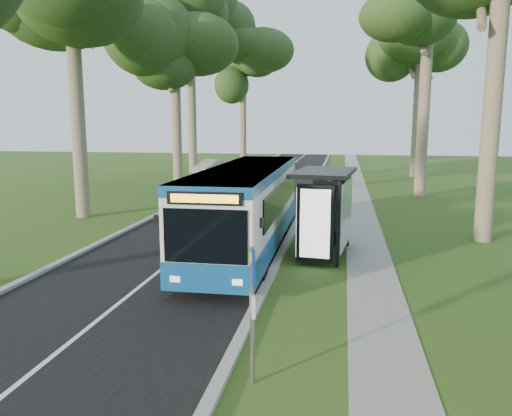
{
  "coord_description": "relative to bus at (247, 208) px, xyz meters",
  "views": [
    {
      "loc": [
        2.05,
        -14.32,
        4.56
      ],
      "look_at": [
        -0.95,
        2.77,
        1.6
      ],
      "focal_mm": 35.0,
      "sensor_mm": 36.0,
      "label": 1
    }
  ],
  "objects": [
    {
      "name": "tree_east_d",
      "position": [
        9.31,
        27.02,
        8.26
      ],
      "size": [
        5.2,
        5.2,
        13.25
      ],
      "color": "#7A6B56",
      "rests_on": "ground"
    },
    {
      "name": "bus_stop_sign",
      "position": [
        1.87,
        -9.21,
        -0.02
      ],
      "size": [
        0.16,
        0.34,
        2.49
      ],
      "rotation": [
        0.0,
        0.0,
        0.35
      ],
      "color": "gray",
      "rests_on": "ground"
    },
    {
      "name": "footpath",
      "position": [
        4.31,
        7.02,
        -1.56
      ],
      "size": [
        1.5,
        100.0,
        0.02
      ],
      "primitive_type": "cube",
      "color": "gray",
      "rests_on": "ground"
    },
    {
      "name": "tree_west_e",
      "position": [
        -7.19,
        35.02,
        8.9
      ],
      "size": [
        5.2,
        5.2,
        14.12
      ],
      "color": "#7A6B56",
      "rests_on": "ground"
    },
    {
      "name": "bus",
      "position": [
        0.0,
        0.0,
        0.0
      ],
      "size": [
        2.49,
        11.48,
        3.03
      ],
      "rotation": [
        0.0,
        0.0,
        0.01
      ],
      "color": "white",
      "rests_on": "ground"
    },
    {
      "name": "bus_shelter",
      "position": [
        2.87,
        -0.61,
        0.53
      ],
      "size": [
        2.26,
        3.65,
        2.97
      ],
      "rotation": [
        0.0,
        0.0,
        -0.12
      ],
      "color": "black",
      "rests_on": "ground"
    },
    {
      "name": "kerb_west",
      "position": [
        -5.69,
        7.02,
        -1.51
      ],
      "size": [
        0.25,
        100.0,
        0.12
      ],
      "primitive_type": "cube",
      "color": "#9E9B93",
      "rests_on": "ground"
    },
    {
      "name": "centre_line",
      "position": [
        -2.19,
        7.02,
        -1.55
      ],
      "size": [
        0.12,
        100.0,
        0.0
      ],
      "primitive_type": "cube",
      "color": "white",
      "rests_on": "road"
    },
    {
      "name": "tree_west_c",
      "position": [
        -7.69,
        15.02,
        8.0
      ],
      "size": [
        5.2,
        5.2,
        12.91
      ],
      "color": "#7A6B56",
      "rests_on": "ground"
    },
    {
      "name": "car_white",
      "position": [
        -7.6,
        25.93,
        -0.88
      ],
      "size": [
        2.74,
        4.35,
        1.38
      ],
      "primitive_type": "imported",
      "rotation": [
        0.0,
        0.0,
        0.3
      ],
      "color": "white",
      "rests_on": "ground"
    },
    {
      "name": "car_silver",
      "position": [
        -8.17,
        25.12,
        -0.87
      ],
      "size": [
        2.68,
        4.48,
        1.39
      ],
      "primitive_type": "imported",
      "rotation": [
        0.0,
        0.0,
        -0.31
      ],
      "color": "#A2A5AA",
      "rests_on": "ground"
    },
    {
      "name": "road",
      "position": [
        -2.19,
        7.02,
        -1.56
      ],
      "size": [
        7.0,
        100.0,
        0.02
      ],
      "primitive_type": "cube",
      "color": "black",
      "rests_on": "ground"
    },
    {
      "name": "kerb_east",
      "position": [
        1.31,
        7.02,
        -1.51
      ],
      "size": [
        0.25,
        100.0,
        0.12
      ],
      "primitive_type": "cube",
      "color": "#9E9B93",
      "rests_on": "ground"
    },
    {
      "name": "ground",
      "position": [
        1.31,
        -2.98,
        -1.57
      ],
      "size": [
        120.0,
        120.0,
        0.0
      ],
      "primitive_type": "plane",
      "color": "#2D551A",
      "rests_on": "ground"
    },
    {
      "name": "tree_west_d",
      "position": [
        -9.69,
        25.02,
        11.27
      ],
      "size": [
        5.2,
        5.2,
        17.36
      ],
      "color": "#7A6B56",
      "rests_on": "ground"
    },
    {
      "name": "litter_bin",
      "position": [
        2.09,
        -0.42,
        -1.09
      ],
      "size": [
        0.55,
        0.55,
        0.96
      ],
      "rotation": [
        0.0,
        0.0,
        0.39
      ],
      "color": "black",
      "rests_on": "ground"
    }
  ]
}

